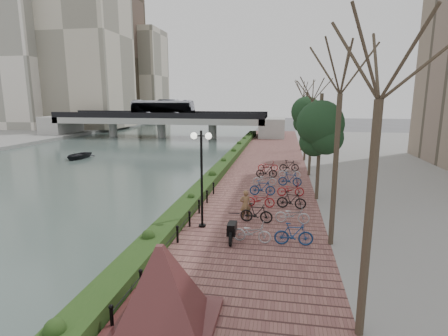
% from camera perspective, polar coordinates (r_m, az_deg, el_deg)
% --- Properties ---
extents(ground, '(220.00, 220.00, 0.00)m').
position_cam_1_polar(ground, '(15.60, -13.72, -14.52)').
color(ground, '#59595B').
rests_on(ground, ground).
extents(river_water, '(30.00, 130.00, 0.02)m').
position_cam_1_polar(river_water, '(43.69, -18.94, 1.91)').
color(river_water, '#465752').
rests_on(river_water, ground).
extents(promenade, '(8.00, 75.00, 0.50)m').
position_cam_1_polar(promenade, '(31.06, 6.10, -0.73)').
color(promenade, brown).
rests_on(promenade, ground).
extents(hedge, '(1.10, 56.00, 0.60)m').
position_cam_1_polar(hedge, '(33.75, 0.62, 1.26)').
color(hedge, '#1A3613').
rests_on(hedge, promenade).
extents(chain_fence, '(0.10, 14.10, 0.70)m').
position_cam_1_polar(chain_fence, '(16.54, -6.57, -9.52)').
color(chain_fence, black).
rests_on(chain_fence, promenade).
extents(granite_monument, '(4.58, 4.58, 2.41)m').
position_cam_1_polar(granite_monument, '(10.11, -10.25, -18.50)').
color(granite_monument, '#421D1C').
rests_on(granite_monument, promenade).
extents(lamppost, '(1.02, 0.32, 4.73)m').
position_cam_1_polar(lamppost, '(16.60, -3.71, 1.62)').
color(lamppost, black).
rests_on(lamppost, promenade).
extents(motorcycle, '(0.58, 1.68, 1.04)m').
position_cam_1_polar(motorcycle, '(15.76, 1.36, -9.86)').
color(motorcycle, black).
rests_on(motorcycle, promenade).
extents(pedestrian, '(0.62, 0.45, 1.58)m').
position_cam_1_polar(pedestrian, '(18.20, 3.51, -6.03)').
color(pedestrian, brown).
rests_on(pedestrian, promenade).
extents(bicycle_parking, '(2.40, 17.32, 1.00)m').
position_cam_1_polar(bicycle_parking, '(22.89, 8.55, -3.31)').
color(bicycle_parking, '#B0AFB4').
rests_on(bicycle_parking, promenade).
extents(street_trees, '(3.20, 37.12, 6.80)m').
position_cam_1_polar(street_trees, '(25.77, 14.49, 4.24)').
color(street_trees, '#32291D').
rests_on(street_trees, promenade).
extents(bridge, '(36.00, 10.77, 6.50)m').
position_cam_1_polar(bridge, '(61.52, -10.16, 8.08)').
color(bridge, '#A4A49F').
rests_on(bridge, ground).
extents(boat, '(2.94, 3.91, 0.77)m').
position_cam_1_polar(boat, '(42.44, -22.76, 1.92)').
color(boat, black).
rests_on(boat, river_water).
extents(far_buildings, '(35.00, 38.00, 38.00)m').
position_cam_1_polar(far_buildings, '(92.42, -22.27, 16.40)').
color(far_buildings, '#BDB39D').
rests_on(far_buildings, far_bank).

